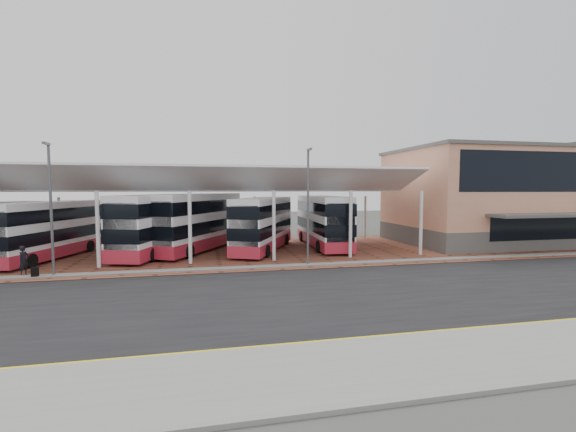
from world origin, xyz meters
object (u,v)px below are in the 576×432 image
terminal (491,196)px  bus_1 (48,231)px  bus_2 (157,224)px  pedestrian (24,261)px  bus_3 (198,222)px  bus_5 (323,221)px  bus_4 (263,224)px

terminal → bus_1: terminal is taller
bus_2 → pedestrian: size_ratio=6.51×
bus_3 → bus_5: bearing=28.5°
terminal → bus_1: size_ratio=1.71×
terminal → pedestrian: 39.61m
pedestrian → bus_1: bearing=27.7°
bus_1 → bus_2: bearing=22.8°
bus_5 → pedestrian: bearing=-157.2°
bus_3 → bus_2: bearing=-136.1°
pedestrian → bus_5: bearing=-49.7°
bus_4 → pedestrian: 17.18m
terminal → bus_5: size_ratio=1.62×
bus_3 → bus_5: 11.21m
bus_2 → bus_3: (3.29, 0.91, 0.03)m
terminal → bus_4: bearing=-178.9°
terminal → bus_1: (-39.57, -1.10, -2.45)m
bus_4 → pedestrian: size_ratio=6.01×
bus_3 → bus_4: 5.63m
bus_3 → bus_5: (11.21, 0.00, -0.13)m
bus_3 → pedestrian: bearing=-114.1°
bus_5 → bus_1: bearing=-172.7°
bus_1 → bus_3: 11.18m
bus_1 → bus_5: (22.25, 1.76, 0.15)m
bus_4 → bus_5: bearing=35.3°
bus_4 → pedestrian: (-15.76, -6.72, -1.33)m
bus_1 → bus_2: (7.75, 0.85, 0.25)m
terminal → bus_4: (-23.02, -0.45, -2.35)m
terminal → bus_1: bearing=-178.4°
bus_4 → pedestrian: bus_4 is taller
terminal → pedestrian: terminal is taller
terminal → pedestrian: size_ratio=10.01×
bus_5 → terminal: bearing=0.6°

